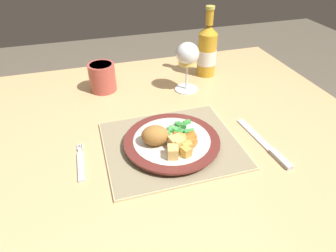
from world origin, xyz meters
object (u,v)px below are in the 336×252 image
Objects in this scene: dinner_plate at (172,142)px; bottle at (207,51)px; dining_table at (159,160)px; table_knife at (267,146)px; wine_glass at (187,57)px; drinking_cup at (102,77)px; fork at (81,164)px.

bottle reaches higher than dinner_plate.
dining_table is at bearing -130.80° from bottle.
dining_table is at bearing 151.61° from table_knife.
bottle is (0.26, 0.30, 0.18)m from dining_table.
bottle reaches higher than table_knife.
dining_table is 0.43m from bottle.
bottle reaches higher than wine_glass.
drinking_cup is at bearing 163.63° from wine_glass.
bottle reaches higher than drinking_cup.
bottle is at bearing 2.04° from drinking_cup.
bottle is at bearing 88.19° from table_knife.
table_knife is at bearing -8.74° from fork.
table_knife is 2.37× the size of drinking_cup.
dinner_plate is 0.44m from bottle.
dining_table is 4.97× the size of dinner_plate.
fork is at bearing 179.58° from dinner_plate.
dinner_plate is 0.22m from fork.
bottle is at bearing 49.20° from dining_table.
drinking_cup reaches higher than fork.
wine_glass is (-0.09, 0.34, 0.11)m from table_knife.
wine_glass reaches higher than drinking_cup.
table_knife is 0.37m from wine_glass.
dining_table is 0.33m from wine_glass.
dinner_plate is at bearing -116.23° from wine_glass.
table_knife is (0.45, -0.07, 0.00)m from fork.
bottle is at bearing 38.15° from fork.
bottle is 2.62× the size of drinking_cup.
drinking_cup is (-0.11, 0.29, 0.14)m from dining_table.
fork is at bearing -142.50° from wine_glass.
dining_table is 0.23m from fork.
drinking_cup is at bearing 130.12° from table_knife.
fork is 0.46m from wine_glass.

